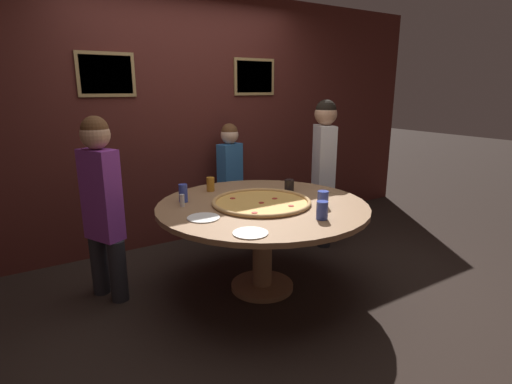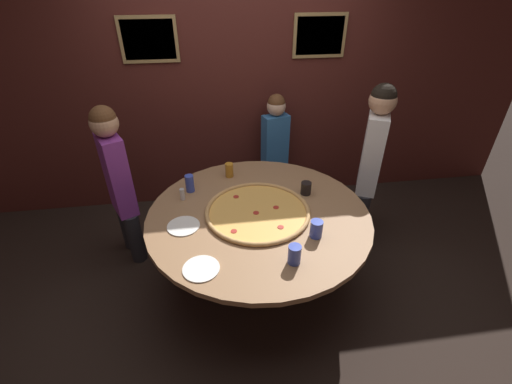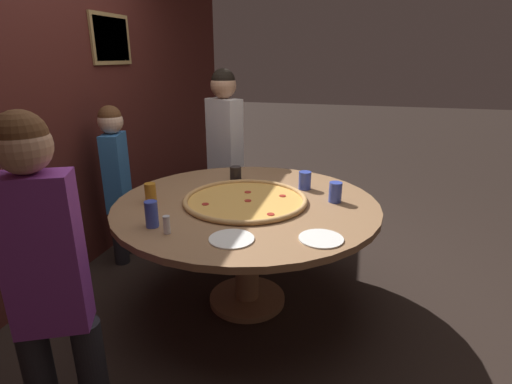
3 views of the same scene
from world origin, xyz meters
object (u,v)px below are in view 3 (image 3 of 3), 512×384
drink_cup_far_right (236,173)px  giant_pizza (245,200)px  drink_cup_near_right (152,214)px  diner_side_left (225,143)px  condiment_shaker (167,225)px  diner_side_right (117,175)px  white_plate_near_front (321,239)px  dining_table (247,219)px  drink_cup_far_left (305,180)px  white_plate_left_side (232,239)px  diner_centre_back (45,262)px  drink_cup_near_left (151,193)px  drink_cup_beside_pizza (335,192)px

drink_cup_far_right → giant_pizza: bearing=-154.6°
drink_cup_near_right → diner_side_left: diner_side_left is taller
condiment_shaker → diner_side_right: (0.92, 0.92, -0.07)m
white_plate_near_front → condiment_shaker: size_ratio=2.35×
diner_side_right → white_plate_near_front: bearing=48.6°
dining_table → diner_side_left: 1.26m
dining_table → drink_cup_far_right: drink_cup_far_right is taller
drink_cup_far_left → white_plate_near_front: size_ratio=0.54×
drink_cup_far_left → white_plate_left_side: size_ratio=0.53×
dining_table → white_plate_near_front: white_plate_near_front is taller
condiment_shaker → diner_centre_back: (-0.54, 0.28, 0.03)m
dining_table → condiment_shaker: bearing=155.1°
diner_side_right → diner_centre_back: bearing=7.0°
white_plate_near_front → diner_side_left: size_ratio=0.15×
drink_cup_near_right → drink_cup_near_left: (0.34, 0.20, -0.01)m
drink_cup_far_left → condiment_shaker: drink_cup_far_left is taller
giant_pizza → white_plate_left_side: size_ratio=3.41×
drink_cup_near_left → white_plate_near_front: bearing=-103.2°
drink_cup_near_right → diner_side_right: (0.86, 0.80, -0.09)m
diner_centre_back → diner_side_right: bearing=-92.5°
drink_cup_far_right → white_plate_near_front: 1.12m
drink_cup_far_left → drink_cup_near_left: bearing=120.1°
drink_cup_near_left → drink_cup_far_left: bearing=-59.9°
drink_cup_far_left → diner_side_left: (0.76, 0.85, 0.06)m
drink_cup_beside_pizza → drink_cup_near_left: 1.17m
drink_cup_near_left → condiment_shaker: bearing=-141.6°
diner_side_right → drink_cup_far_left: bearing=73.2°
drink_cup_far_left → dining_table: bearing=137.3°
drink_cup_beside_pizza → diner_centre_back: (-1.25, 1.09, 0.01)m
diner_side_left → diner_centre_back: bearing=-64.5°
drink_cup_far_right → condiment_shaker: 0.99m
drink_cup_beside_pizza → diner_side_left: bearing=48.1°
drink_cup_near_right → dining_table: bearing=-36.8°
drink_cup_near_left → diner_side_right: 0.80m
drink_cup_near_right → diner_side_left: (1.62, 0.15, 0.05)m
white_plate_near_front → diner_side_right: diner_side_right is taller
diner_side_right → drink_cup_far_right: bearing=77.4°
drink_cup_far_left → white_plate_near_front: (-0.78, -0.20, -0.06)m
drink_cup_far_left → white_plate_left_side: (-0.90, 0.24, -0.06)m
white_plate_left_side → condiment_shaker: bearing=92.6°
white_plate_left_side → diner_centre_back: diner_centre_back is taller
drink_cup_near_right → drink_cup_near_left: bearing=30.2°
drink_cup_far_left → diner_side_right: diner_side_right is taller
diner_side_right → white_plate_left_side: bearing=37.8°
dining_table → giant_pizza: giant_pizza is taller
white_plate_left_side → condiment_shaker: 0.35m
diner_side_right → diner_centre_back: size_ratio=0.88×
diner_side_left → condiment_shaker: bearing=-55.2°
drink_cup_far_left → white_plate_near_front: bearing=-165.5°
giant_pizza → diner_side_right: 1.23m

